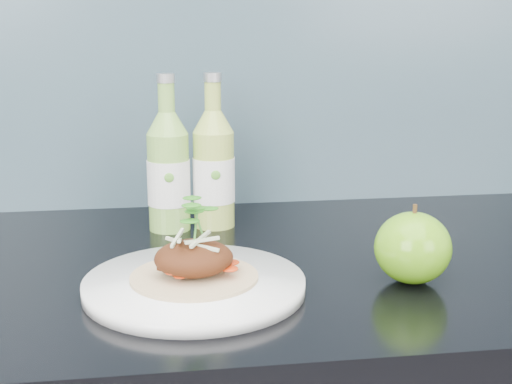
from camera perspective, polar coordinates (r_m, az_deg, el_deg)
dinner_plate at (r=0.82m, az=-4.95°, el=-7.42°), size 0.33×0.33×0.02m
pork_taco at (r=0.81m, az=-5.00°, el=-5.04°), size 0.15×0.15×0.10m
green_apple at (r=0.86m, az=12.43°, el=-4.38°), size 0.11×0.11×0.09m
cider_bottle_left at (r=1.04m, az=-7.02°, el=1.62°), size 0.08×0.08×0.23m
cider_bottle_right at (r=1.06m, az=-3.40°, el=1.83°), size 0.07×0.07×0.23m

